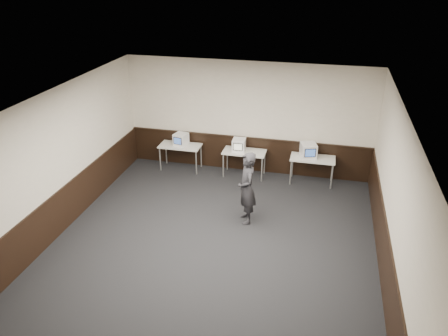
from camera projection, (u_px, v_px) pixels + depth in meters
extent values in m
plane|color=black|center=(212.00, 247.00, 9.44)|extent=(8.00, 8.00, 0.00)
plane|color=white|center=(209.00, 105.00, 8.05)|extent=(8.00, 8.00, 0.00)
plane|color=beige|center=(248.00, 118.00, 12.25)|extent=(7.00, 0.00, 7.00)
plane|color=beige|center=(124.00, 331.00, 5.24)|extent=(7.00, 0.00, 7.00)
plane|color=beige|center=(55.00, 165.00, 9.48)|extent=(0.00, 8.00, 8.00)
plane|color=beige|center=(394.00, 203.00, 8.00)|extent=(0.00, 8.00, 8.00)
cube|color=black|center=(247.00, 154.00, 12.71)|extent=(6.98, 0.04, 1.00)
cube|color=black|center=(64.00, 208.00, 9.95)|extent=(0.04, 7.98, 1.00)
cube|color=black|center=(384.00, 251.00, 8.49)|extent=(0.04, 7.98, 1.00)
cube|color=black|center=(247.00, 138.00, 12.46)|extent=(6.98, 0.06, 0.04)
cube|color=silver|center=(180.00, 146.00, 12.67)|extent=(1.20, 0.60, 0.04)
cylinder|color=#999999|center=(160.00, 159.00, 12.73)|extent=(0.04, 0.04, 0.71)
cylinder|color=#999999|center=(196.00, 163.00, 12.50)|extent=(0.04, 0.04, 0.71)
cylinder|color=#999999|center=(166.00, 152.00, 13.17)|extent=(0.04, 0.04, 0.71)
cylinder|color=#999999|center=(201.00, 156.00, 12.94)|extent=(0.04, 0.04, 0.71)
cube|color=silver|center=(244.00, 152.00, 12.27)|extent=(1.20, 0.60, 0.04)
cylinder|color=#999999|center=(223.00, 166.00, 12.33)|extent=(0.04, 0.04, 0.71)
cylinder|color=#999999|center=(262.00, 170.00, 12.10)|extent=(0.04, 0.04, 0.71)
cylinder|color=#999999|center=(227.00, 159.00, 12.77)|extent=(0.04, 0.04, 0.71)
cylinder|color=#999999|center=(265.00, 162.00, 12.54)|extent=(0.04, 0.04, 0.71)
cube|color=silver|center=(313.00, 158.00, 11.87)|extent=(1.20, 0.60, 0.04)
cylinder|color=#999999|center=(291.00, 173.00, 11.93)|extent=(0.04, 0.04, 0.71)
cylinder|color=#999999|center=(332.00, 177.00, 11.70)|extent=(0.04, 0.04, 0.71)
cylinder|color=#999999|center=(292.00, 165.00, 12.37)|extent=(0.04, 0.04, 0.71)
cylinder|color=#999999|center=(332.00, 169.00, 12.14)|extent=(0.04, 0.04, 0.71)
cube|color=white|center=(181.00, 139.00, 12.60)|extent=(0.42, 0.44, 0.35)
cube|color=black|center=(178.00, 141.00, 12.44)|extent=(0.26, 0.07, 0.21)
cube|color=#385BA7|center=(177.00, 141.00, 12.43)|extent=(0.23, 0.05, 0.18)
cube|color=white|center=(239.00, 145.00, 12.22)|extent=(0.37, 0.39, 0.36)
cube|color=black|center=(238.00, 147.00, 12.04)|extent=(0.27, 0.03, 0.21)
cube|color=beige|center=(238.00, 147.00, 12.04)|extent=(0.23, 0.01, 0.18)
cube|color=white|center=(308.00, 150.00, 11.81)|extent=(0.51, 0.52, 0.40)
cube|color=black|center=(310.00, 153.00, 11.61)|extent=(0.30, 0.10, 0.24)
cube|color=#325295|center=(310.00, 153.00, 11.60)|extent=(0.25, 0.08, 0.20)
imported|color=#232227|center=(247.00, 188.00, 10.03)|extent=(0.63, 0.75, 1.75)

